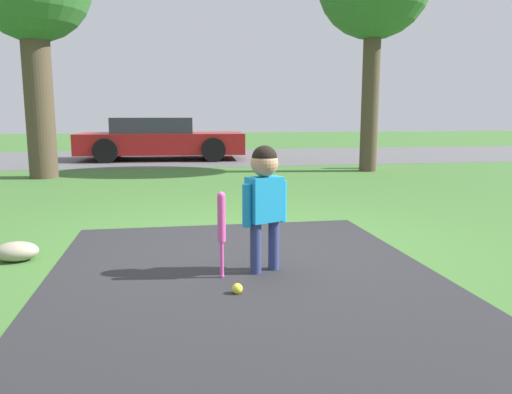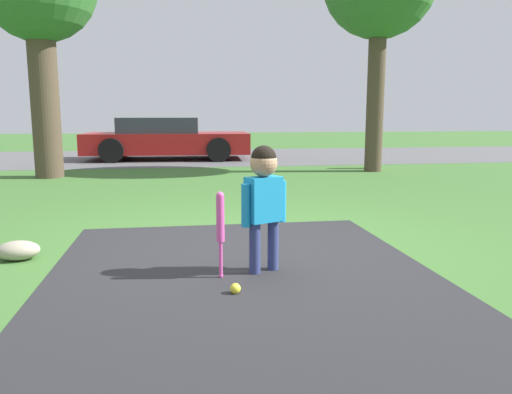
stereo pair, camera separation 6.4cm
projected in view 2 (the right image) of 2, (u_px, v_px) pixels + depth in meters
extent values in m
plane|color=#3D6B2D|center=(250.00, 248.00, 4.62)|extent=(60.00, 60.00, 0.00)
cube|color=#59595B|center=(199.00, 157.00, 14.57)|extent=(40.00, 6.00, 0.01)
cylinder|color=navy|center=(255.00, 248.00, 3.83)|extent=(0.09, 0.09, 0.40)
cylinder|color=navy|center=(273.00, 245.00, 3.93)|extent=(0.09, 0.09, 0.40)
cube|color=#198CC6|center=(264.00, 199.00, 3.82)|extent=(0.31, 0.25, 0.35)
cylinder|color=#198CC6|center=(246.00, 205.00, 3.73)|extent=(0.07, 0.07, 0.33)
cylinder|color=#198CC6|center=(282.00, 201.00, 3.91)|extent=(0.07, 0.07, 0.33)
sphere|color=tan|center=(264.00, 163.00, 3.77)|extent=(0.21, 0.21, 0.21)
sphere|color=black|center=(264.00, 158.00, 3.77)|extent=(0.19, 0.19, 0.19)
sphere|color=#E54CA5|center=(221.00, 276.00, 3.76)|extent=(0.03, 0.03, 0.03)
cylinder|color=#E54CA5|center=(221.00, 260.00, 3.74)|extent=(0.03, 0.03, 0.28)
cylinder|color=#E54CA5|center=(220.00, 219.00, 3.69)|extent=(0.06, 0.06, 0.35)
sphere|color=#E54CA5|center=(220.00, 196.00, 3.66)|extent=(0.06, 0.06, 0.06)
sphere|color=yellow|center=(235.00, 289.00, 3.42)|extent=(0.07, 0.07, 0.07)
cylinder|color=yellow|center=(372.00, 153.00, 11.37)|extent=(0.21, 0.21, 0.69)
sphere|color=yellow|center=(372.00, 138.00, 11.32)|extent=(0.20, 0.20, 0.20)
cylinder|color=yellow|center=(371.00, 165.00, 11.42)|extent=(0.26, 0.26, 0.06)
cylinder|color=yellow|center=(377.00, 150.00, 11.38)|extent=(0.10, 0.07, 0.07)
cube|color=maroon|center=(168.00, 143.00, 13.71)|extent=(4.48, 2.11, 0.55)
cube|color=#2D333D|center=(159.00, 125.00, 13.61)|extent=(2.19, 1.77, 0.41)
cylinder|color=black|center=(217.00, 145.00, 14.82)|extent=(0.64, 0.21, 0.63)
cylinder|color=black|center=(219.00, 150.00, 12.94)|extent=(0.64, 0.21, 0.63)
cylinder|color=black|center=(123.00, 146.00, 14.53)|extent=(0.64, 0.21, 0.63)
cylinder|color=black|center=(111.00, 151.00, 12.65)|extent=(0.64, 0.21, 0.63)
cylinder|color=#4C3D2D|center=(376.00, 94.00, 10.61)|extent=(0.37, 0.37, 3.31)
cylinder|color=#4C3D2D|center=(45.00, 98.00, 9.56)|extent=(0.53, 0.53, 3.05)
ellipsoid|color=#9E937F|center=(18.00, 250.00, 4.21)|extent=(0.36, 0.25, 0.16)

